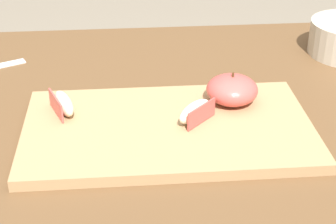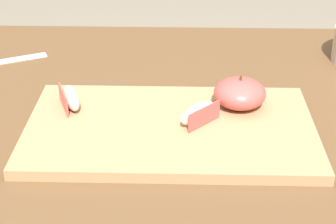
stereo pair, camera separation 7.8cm
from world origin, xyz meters
The scene contains 5 objects.
dining_table centered at (0.00, 0.00, 0.61)m, with size 1.11×0.80×0.72m.
cutting_board centered at (-0.02, -0.03, 0.73)m, with size 0.41×0.24×0.02m.
apple_half_skin_up centered at (0.09, 0.02, 0.76)m, with size 0.08×0.08×0.05m.
apple_wedge_middle centered at (-0.17, 0.01, 0.76)m, with size 0.05×0.07×0.03m.
apple_wedge_right centered at (0.02, -0.03, 0.76)m, with size 0.06×0.06×0.03m.
Camera 2 is at (0.00, -0.71, 1.14)m, focal length 59.31 mm.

